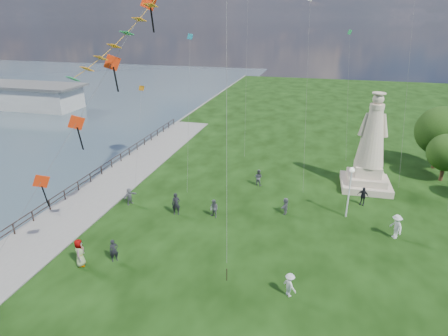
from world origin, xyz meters
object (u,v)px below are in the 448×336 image
(person_0, at_px, (114,251))
(person_6, at_px, (176,204))
(lamppost, at_px, (351,182))
(person_11, at_px, (285,206))
(person_7, at_px, (258,177))
(pier_pavilion, at_px, (8,95))
(person_1, at_px, (214,209))
(person_8, at_px, (396,227))
(statue, at_px, (370,153))
(person_10, at_px, (80,253))
(person_2, at_px, (290,285))
(person_5, at_px, (129,196))
(person_9, at_px, (363,196))

(person_0, relative_size, person_6, 0.84)
(lamppost, xyz_separation_m, person_11, (-4.92, -0.75, -2.43))
(lamppost, xyz_separation_m, person_7, (-8.10, 4.35, -2.34))
(pier_pavilion, xyz_separation_m, person_1, (49.50, -31.50, -1.05))
(person_7, bearing_deg, person_1, 85.24)
(person_0, bearing_deg, person_8, -21.48)
(statue, height_order, person_6, statue)
(person_1, bearing_deg, statue, 64.62)
(lamppost, relative_size, person_6, 2.29)
(person_6, distance_m, person_8, 17.07)
(person_10, bearing_deg, person_8, -88.24)
(person_0, height_order, person_10, person_10)
(lamppost, bearing_deg, person_11, -171.37)
(pier_pavilion, xyz_separation_m, person_0, (44.67, -38.93, -1.03))
(person_2, distance_m, person_8, 10.86)
(statue, distance_m, person_6, 18.65)
(person_5, bearing_deg, pier_pavilion, 74.16)
(person_0, bearing_deg, lamppost, -10.48)
(statue, bearing_deg, person_0, -137.52)
(person_8, distance_m, person_10, 22.44)
(person_11, bearing_deg, person_10, -41.16)
(statue, xyz_separation_m, person_7, (-10.11, -2.23, -2.64))
(statue, xyz_separation_m, person_10, (-19.24, -17.87, -2.48))
(person_11, bearing_deg, person_7, -139.78)
(person_0, xyz_separation_m, person_1, (4.83, 7.43, -0.02))
(pier_pavilion, relative_size, person_10, 15.45)
(lamppost, height_order, person_10, lamppost)
(person_2, distance_m, person_11, 10.06)
(person_5, height_order, person_8, person_8)
(lamppost, height_order, person_1, lamppost)
(person_0, xyz_separation_m, person_7, (7.23, 14.63, 0.01))
(person_7, distance_m, person_10, 18.11)
(person_8, xyz_separation_m, person_10, (-20.60, -8.89, 0.01))
(person_5, xyz_separation_m, person_7, (10.22, 6.86, 0.05))
(person_6, distance_m, person_11, 9.10)
(person_0, distance_m, person_5, 8.33)
(person_1, relative_size, person_2, 1.02)
(person_6, bearing_deg, person_11, -1.73)
(person_10, relative_size, person_11, 1.34)
(person_1, relative_size, person_8, 0.82)
(statue, distance_m, person_5, 22.43)
(person_1, bearing_deg, person_8, 29.47)
(pier_pavilion, bearing_deg, person_10, -43.04)
(person_2, distance_m, person_9, 14.26)
(pier_pavilion, relative_size, person_8, 15.67)
(statue, distance_m, person_2, 18.39)
(person_0, distance_m, person_7, 16.32)
(person_2, bearing_deg, statue, -65.34)
(lamppost, distance_m, person_7, 9.49)
(lamppost, xyz_separation_m, person_2, (-3.61, -10.72, -2.39))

